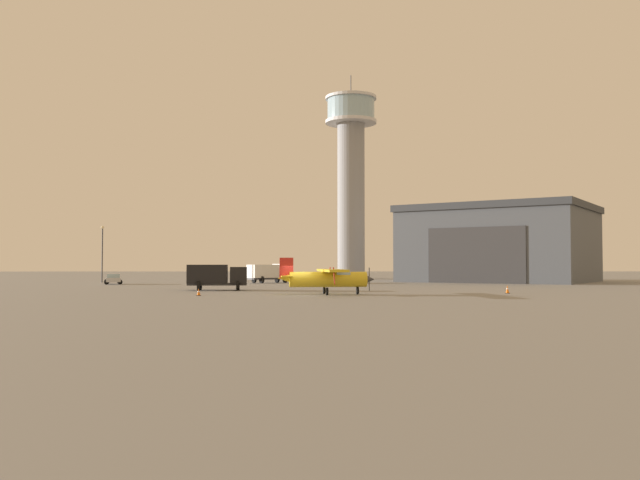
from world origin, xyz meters
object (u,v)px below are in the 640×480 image
car_silver (113,279)px  traffic_cone_near_left (507,289)px  truck_box_white (269,272)px  light_post_west (102,249)px  control_tower (351,169)px  truck_box_black (216,276)px  airplane_yellow (327,277)px  traffic_cone_near_right (199,292)px

car_silver → traffic_cone_near_left: 52.86m
truck_box_white → light_post_west: bearing=138.9°
truck_box_white → car_silver: bearing=160.9°
control_tower → truck_box_white: size_ratio=6.05×
truck_box_black → airplane_yellow: bearing=-47.1°
airplane_yellow → truck_box_black: 14.87m
control_tower → traffic_cone_near_right: (-16.91, -67.29, -19.89)m
car_silver → traffic_cone_near_right: size_ratio=7.85×
car_silver → traffic_cone_near_left: (43.90, -29.45, -0.38)m
control_tower → airplane_yellow: control_tower is taller
truck_box_white → traffic_cone_near_left: 42.59m
control_tower → traffic_cone_near_left: control_tower is taller
airplane_yellow → traffic_cone_near_right: (-10.80, -1.88, -1.20)m
car_silver → truck_box_black: bearing=20.9°
control_tower → truck_box_white: (-13.39, -27.81, -18.64)m
truck_box_black → car_silver: truck_box_black is taller
airplane_yellow → truck_box_black: (-10.96, 10.06, 0.00)m
airplane_yellow → traffic_cone_near_left: size_ratio=14.89×
truck_box_white → car_silver: size_ratio=1.33×
control_tower → truck_box_white: control_tower is taller
truck_box_black → truck_box_white: bearing=77.8°
truck_box_white → truck_box_black: bearing=-133.0°
control_tower → car_silver: bearing=-134.9°
control_tower → car_silver: 51.46m
car_silver → light_post_west: 10.16m
truck_box_white → light_post_west: 24.60m
truck_box_black → light_post_west: bearing=119.9°
traffic_cone_near_right → traffic_cone_near_left: bearing=8.5°
truck_box_black → light_post_west: light_post_west is taller
truck_box_black → traffic_cone_near_right: truck_box_black is taller
traffic_cone_near_left → control_tower: bearing=99.2°
car_silver → traffic_cone_near_left: bearing=39.5°
airplane_yellow → truck_box_black: bearing=132.7°
traffic_cone_near_left → traffic_cone_near_right: traffic_cone_near_left is taller
traffic_cone_near_right → airplane_yellow: bearing=9.9°
truck_box_white → truck_box_black: size_ratio=1.02×
truck_box_black → traffic_cone_near_right: 12.00m
light_post_west → traffic_cone_near_right: 46.96m
airplane_yellow → traffic_cone_near_left: 16.56m
control_tower → traffic_cone_near_right: 72.17m
truck_box_black → traffic_cone_near_left: bearing=-20.6°
light_post_west → traffic_cone_near_left: size_ratio=11.25×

